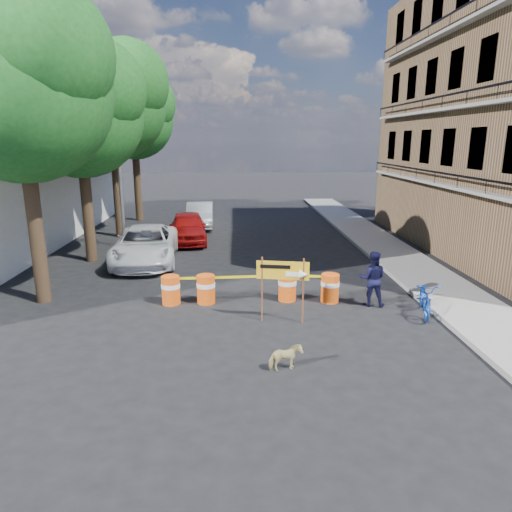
{
  "coord_description": "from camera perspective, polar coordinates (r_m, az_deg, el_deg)",
  "views": [
    {
      "loc": [
        -0.74,
        -11.9,
        4.96
      ],
      "look_at": [
        -0.08,
        2.4,
        1.3
      ],
      "focal_mm": 32.0,
      "sensor_mm": 36.0,
      "label": 1
    }
  ],
  "objects": [
    {
      "name": "sedan_red",
      "position": [
        22.91,
        -8.5,
        3.59
      ],
      "size": [
        2.19,
        4.53,
        1.49
      ],
      "primitive_type": "imported",
      "rotation": [
        0.0,
        0.0,
        0.1
      ],
      "color": "#9D0E0D",
      "rests_on": "ground"
    },
    {
      "name": "streetlamp",
      "position": [
        22.03,
        -16.67,
        12.24
      ],
      "size": [
        1.25,
        0.18,
        8.0
      ],
      "color": "gray",
      "rests_on": "ground"
    },
    {
      "name": "tree_near",
      "position": [
        15.2,
        -27.31,
        18.12
      ],
      "size": [
        5.46,
        5.2,
        9.15
      ],
      "color": "#332316",
      "rests_on": "ground"
    },
    {
      "name": "tree_mid_b",
      "position": [
        24.7,
        -17.53,
        17.79
      ],
      "size": [
        5.67,
        5.4,
        9.62
      ],
      "color": "#332316",
      "rests_on": "ground"
    },
    {
      "name": "barrel_far_right",
      "position": [
        14.49,
        9.23,
        -3.89
      ],
      "size": [
        0.58,
        0.58,
        0.9
      ],
      "color": "#DD520D",
      "rests_on": "ground"
    },
    {
      "name": "barrel_mid_left",
      "position": [
        14.28,
        -6.28,
        -4.06
      ],
      "size": [
        0.58,
        0.58,
        0.9
      ],
      "color": "#DD520D",
      "rests_on": "ground"
    },
    {
      "name": "pedestrian",
      "position": [
        14.34,
        14.33,
        -2.75
      ],
      "size": [
        0.96,
        0.83,
        1.71
      ],
      "primitive_type": "imported",
      "rotation": [
        0.0,
        0.0,
        2.89
      ],
      "color": "black",
      "rests_on": "ground"
    },
    {
      "name": "suv_white",
      "position": [
        19.37,
        -13.64,
        1.37
      ],
      "size": [
        2.88,
        5.53,
        1.49
      ],
      "primitive_type": "imported",
      "rotation": [
        0.0,
        0.0,
        0.08
      ],
      "color": "white",
      "rests_on": "ground"
    },
    {
      "name": "tree_far",
      "position": [
        29.54,
        -14.97,
        16.32
      ],
      "size": [
        5.04,
        4.8,
        8.84
      ],
      "color": "#332316",
      "rests_on": "ground"
    },
    {
      "name": "barrel_mid_right",
      "position": [
        14.45,
        3.93,
        -3.78
      ],
      "size": [
        0.58,
        0.58,
        0.9
      ],
      "color": "#DD520D",
      "rests_on": "ground"
    },
    {
      "name": "sidewalk_east",
      "position": [
        19.81,
        17.97,
        -0.65
      ],
      "size": [
        2.4,
        40.0,
        0.15
      ],
      "primitive_type": "cube",
      "color": "gray",
      "rests_on": "ground"
    },
    {
      "name": "tree_mid_a",
      "position": [
        19.85,
        -21.12,
        16.45
      ],
      "size": [
        5.25,
        5.0,
        8.68
      ],
      "color": "#332316",
      "rests_on": "ground"
    },
    {
      "name": "bicycle",
      "position": [
        14.06,
        20.57,
        -3.06
      ],
      "size": [
        0.93,
        1.17,
        1.95
      ],
      "primitive_type": "imported",
      "rotation": [
        0.0,
        0.0,
        -0.28
      ],
      "color": "#143FA6",
      "rests_on": "ground"
    },
    {
      "name": "barrel_far_left",
      "position": [
        14.35,
        -10.6,
        -4.13
      ],
      "size": [
        0.58,
        0.58,
        0.9
      ],
      "color": "#DD520D",
      "rests_on": "ground"
    },
    {
      "name": "ground",
      "position": [
        12.91,
        0.86,
        -8.25
      ],
      "size": [
        120.0,
        120.0,
        0.0
      ],
      "primitive_type": "plane",
      "color": "black",
      "rests_on": "ground"
    },
    {
      "name": "dog",
      "position": [
        10.29,
        3.71,
        -12.57
      ],
      "size": [
        0.79,
        0.51,
        0.61
      ],
      "primitive_type": "imported",
      "rotation": [
        0.0,
        0.0,
        1.84
      ],
      "color": "#CDBD76",
      "rests_on": "ground"
    },
    {
      "name": "detour_sign",
      "position": [
        12.48,
        4.21,
        -2.46
      ],
      "size": [
        1.43,
        0.42,
        1.86
      ],
      "rotation": [
        0.0,
        0.0,
        -0.18
      ],
      "color": "#592D19",
      "rests_on": "ground"
    },
    {
      "name": "sedan_silver",
      "position": [
        26.89,
        -7.03,
        5.14
      ],
      "size": [
        1.66,
        4.35,
        1.42
      ],
      "primitive_type": "imported",
      "rotation": [
        0.0,
        0.0,
        0.04
      ],
      "color": "silver",
      "rests_on": "ground"
    }
  ]
}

